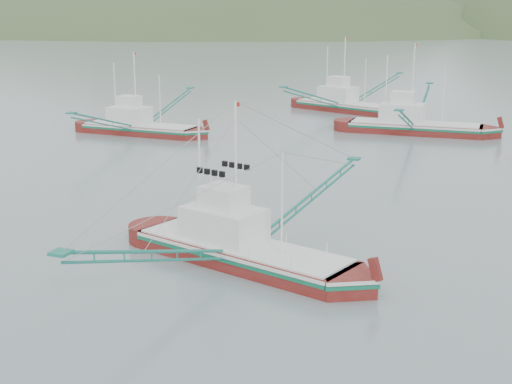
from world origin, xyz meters
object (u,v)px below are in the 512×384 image
(bg_boat_far, at_px, (413,120))
(bg_boat_left, at_px, (138,122))
(main_boat, at_px, (241,231))
(bg_boat_extra, at_px, (346,96))

(bg_boat_far, relative_size, bg_boat_left, 1.10)
(main_boat, xyz_separation_m, bg_boat_extra, (-9.18, 60.38, 0.28))
(bg_boat_extra, bearing_deg, main_boat, -59.64)
(main_boat, relative_size, bg_boat_left, 0.96)
(bg_boat_left, bearing_deg, bg_boat_extra, 58.64)
(bg_boat_extra, bearing_deg, bg_boat_left, -101.68)
(bg_boat_far, bearing_deg, main_boat, -94.33)
(main_boat, distance_m, bg_boat_extra, 61.07)
(bg_boat_far, xyz_separation_m, bg_boat_extra, (-11.34, 14.53, 0.67))
(main_boat, distance_m, bg_boat_far, 45.90)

